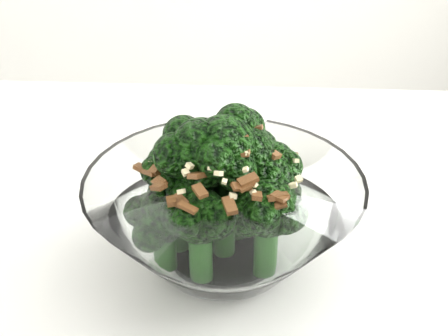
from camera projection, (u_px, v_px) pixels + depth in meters
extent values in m
cube|color=white|center=(238.00, 302.00, 0.51)|extent=(1.38, 1.10, 0.04)
cylinder|color=white|center=(224.00, 259.00, 0.52)|extent=(0.09, 0.09, 0.01)
cylinder|color=#1D4F15|center=(201.00, 254.00, 0.48)|extent=(0.02, 0.02, 0.05)
sphere|color=#16430C|center=(200.00, 216.00, 0.46)|extent=(0.04, 0.04, 0.04)
cylinder|color=#1D4F15|center=(178.00, 220.00, 0.51)|extent=(0.02, 0.02, 0.06)
sphere|color=#16430C|center=(176.00, 179.00, 0.49)|extent=(0.05, 0.05, 0.05)
cylinder|color=#1D4F15|center=(197.00, 211.00, 0.51)|extent=(0.02, 0.02, 0.08)
sphere|color=#16430C|center=(196.00, 157.00, 0.48)|extent=(0.05, 0.05, 0.05)
cylinder|color=#1D4F15|center=(267.00, 204.00, 0.54)|extent=(0.02, 0.02, 0.04)
sphere|color=#16430C|center=(268.00, 174.00, 0.53)|extent=(0.04, 0.04, 0.04)
cylinder|color=#1D4F15|center=(165.00, 248.00, 0.49)|extent=(0.02, 0.02, 0.04)
sphere|color=#16430C|center=(163.00, 216.00, 0.48)|extent=(0.04, 0.04, 0.04)
cylinder|color=#1D4F15|center=(218.00, 199.00, 0.55)|extent=(0.02, 0.02, 0.04)
sphere|color=#16430C|center=(218.00, 168.00, 0.53)|extent=(0.04, 0.04, 0.04)
cylinder|color=#1D4F15|center=(236.00, 197.00, 0.52)|extent=(0.02, 0.02, 0.08)
sphere|color=#16430C|center=(237.00, 143.00, 0.49)|extent=(0.05, 0.05, 0.05)
cylinder|color=#1D4F15|center=(266.00, 248.00, 0.48)|extent=(0.02, 0.02, 0.05)
sphere|color=#16430C|center=(268.00, 209.00, 0.46)|extent=(0.04, 0.04, 0.04)
cylinder|color=#1D4F15|center=(224.00, 209.00, 0.50)|extent=(0.02, 0.02, 0.09)
sphere|color=#16430C|center=(224.00, 148.00, 0.47)|extent=(0.05, 0.05, 0.05)
cylinder|color=#1D4F15|center=(266.00, 218.00, 0.51)|extent=(0.02, 0.02, 0.06)
sphere|color=#16430C|center=(268.00, 176.00, 0.49)|extent=(0.04, 0.04, 0.04)
cube|color=brown|center=(280.00, 196.00, 0.44)|extent=(0.01, 0.01, 0.00)
cube|color=brown|center=(159.00, 187.00, 0.45)|extent=(0.01, 0.01, 0.01)
cube|color=brown|center=(221.00, 131.00, 0.53)|extent=(0.01, 0.02, 0.01)
cube|color=brown|center=(277.00, 146.00, 0.51)|extent=(0.01, 0.01, 0.01)
cube|color=brown|center=(190.00, 140.00, 0.49)|extent=(0.01, 0.02, 0.01)
cube|color=brown|center=(226.00, 121.00, 0.48)|extent=(0.01, 0.02, 0.00)
cube|color=brown|center=(219.00, 127.00, 0.46)|extent=(0.01, 0.02, 0.01)
cube|color=brown|center=(278.00, 204.00, 0.44)|extent=(0.01, 0.01, 0.01)
cube|color=brown|center=(248.00, 180.00, 0.44)|extent=(0.02, 0.01, 0.01)
cube|color=brown|center=(182.00, 139.00, 0.50)|extent=(0.01, 0.02, 0.01)
cube|color=brown|center=(157.00, 167.00, 0.47)|extent=(0.01, 0.02, 0.01)
cube|color=brown|center=(151.00, 172.00, 0.47)|extent=(0.01, 0.02, 0.01)
cube|color=brown|center=(289.00, 156.00, 0.51)|extent=(0.01, 0.02, 0.01)
cube|color=brown|center=(218.00, 155.00, 0.44)|extent=(0.01, 0.01, 0.00)
cube|color=brown|center=(256.00, 133.00, 0.48)|extent=(0.02, 0.01, 0.01)
cube|color=brown|center=(237.00, 137.00, 0.45)|extent=(0.02, 0.01, 0.00)
cube|color=brown|center=(257.00, 196.00, 0.44)|extent=(0.01, 0.01, 0.01)
cube|color=brown|center=(211.00, 136.00, 0.52)|extent=(0.01, 0.01, 0.00)
cube|color=brown|center=(153.00, 167.00, 0.48)|extent=(0.02, 0.01, 0.00)
cube|color=brown|center=(249.00, 130.00, 0.50)|extent=(0.01, 0.02, 0.01)
cube|color=brown|center=(200.00, 191.00, 0.44)|extent=(0.01, 0.01, 0.01)
cube|color=brown|center=(193.00, 139.00, 0.47)|extent=(0.02, 0.01, 0.01)
cube|color=brown|center=(144.00, 169.00, 0.48)|extent=(0.02, 0.02, 0.01)
cube|color=brown|center=(245.00, 185.00, 0.44)|extent=(0.01, 0.01, 0.01)
cube|color=brown|center=(242.00, 187.00, 0.44)|extent=(0.02, 0.01, 0.01)
cube|color=brown|center=(246.00, 151.00, 0.45)|extent=(0.01, 0.02, 0.01)
cube|color=brown|center=(188.00, 207.00, 0.43)|extent=(0.02, 0.01, 0.01)
cube|color=brown|center=(230.00, 206.00, 0.43)|extent=(0.01, 0.02, 0.01)
cube|color=brown|center=(198.00, 175.00, 0.45)|extent=(0.02, 0.02, 0.01)
cube|color=brown|center=(275.00, 155.00, 0.47)|extent=(0.01, 0.01, 0.01)
cube|color=brown|center=(278.00, 197.00, 0.44)|extent=(0.02, 0.01, 0.01)
cube|color=brown|center=(159.00, 182.00, 0.46)|extent=(0.01, 0.01, 0.01)
cube|color=brown|center=(179.00, 201.00, 0.44)|extent=(0.01, 0.02, 0.01)
cube|color=brown|center=(233.00, 126.00, 0.46)|extent=(0.01, 0.01, 0.01)
cube|color=brown|center=(171.00, 201.00, 0.44)|extent=(0.01, 0.01, 0.01)
cube|color=brown|center=(278.00, 149.00, 0.51)|extent=(0.01, 0.01, 0.00)
cube|color=brown|center=(226.00, 133.00, 0.53)|extent=(0.02, 0.01, 0.01)
cube|color=brown|center=(253.00, 129.00, 0.48)|extent=(0.02, 0.01, 0.01)
cube|color=beige|center=(168.00, 158.00, 0.46)|extent=(0.01, 0.01, 0.00)
cube|color=beige|center=(233.00, 196.00, 0.44)|extent=(0.01, 0.01, 0.01)
cube|color=beige|center=(249.00, 126.00, 0.47)|extent=(0.01, 0.01, 0.00)
cube|color=beige|center=(159.00, 162.00, 0.47)|extent=(0.00, 0.01, 0.00)
cube|color=beige|center=(161.00, 153.00, 0.49)|extent=(0.01, 0.00, 0.00)
cube|color=beige|center=(247.00, 153.00, 0.45)|extent=(0.00, 0.00, 0.00)
cube|color=beige|center=(160.00, 152.00, 0.49)|extent=(0.00, 0.01, 0.00)
cube|color=beige|center=(299.00, 179.00, 0.46)|extent=(0.01, 0.01, 0.01)
cube|color=beige|center=(253.00, 192.00, 0.44)|extent=(0.01, 0.01, 0.00)
cube|color=beige|center=(266.00, 146.00, 0.47)|extent=(0.01, 0.01, 0.00)
cube|color=beige|center=(199.00, 140.00, 0.45)|extent=(0.00, 0.00, 0.00)
cube|color=beige|center=(258.00, 133.00, 0.51)|extent=(0.01, 0.01, 0.00)
cube|color=beige|center=(261.00, 137.00, 0.47)|extent=(0.01, 0.01, 0.01)
cube|color=beige|center=(226.00, 135.00, 0.53)|extent=(0.01, 0.01, 0.00)
cube|color=beige|center=(230.00, 130.00, 0.51)|extent=(0.01, 0.01, 0.00)
cube|color=beige|center=(174.00, 146.00, 0.50)|extent=(0.01, 0.01, 0.00)
cube|color=beige|center=(296.00, 161.00, 0.48)|extent=(0.01, 0.01, 0.01)
cube|color=beige|center=(294.00, 185.00, 0.46)|extent=(0.01, 0.01, 0.01)
cube|color=beige|center=(211.00, 168.00, 0.44)|extent=(0.01, 0.01, 0.00)
cube|color=beige|center=(224.00, 181.00, 0.44)|extent=(0.00, 0.01, 0.00)
cube|color=beige|center=(186.00, 172.00, 0.44)|extent=(0.01, 0.01, 0.01)
cube|color=beige|center=(181.00, 191.00, 0.44)|extent=(0.01, 0.01, 0.01)
cube|color=beige|center=(246.00, 169.00, 0.44)|extent=(0.01, 0.01, 0.00)
cube|color=beige|center=(177.00, 143.00, 0.51)|extent=(0.01, 0.01, 0.00)
cube|color=beige|center=(255.00, 185.00, 0.44)|extent=(0.00, 0.00, 0.00)
cube|color=beige|center=(212.00, 131.00, 0.51)|extent=(0.01, 0.01, 0.00)
cube|color=beige|center=(151.00, 163.00, 0.48)|extent=(0.00, 0.01, 0.00)
cube|color=beige|center=(190.00, 166.00, 0.45)|extent=(0.01, 0.01, 0.01)
cube|color=beige|center=(219.00, 173.00, 0.44)|extent=(0.01, 0.01, 0.01)
cube|color=beige|center=(169.00, 160.00, 0.47)|extent=(0.01, 0.01, 0.01)
cube|color=beige|center=(292.00, 186.00, 0.46)|extent=(0.00, 0.00, 0.00)
cube|color=beige|center=(220.00, 127.00, 0.50)|extent=(0.01, 0.01, 0.01)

